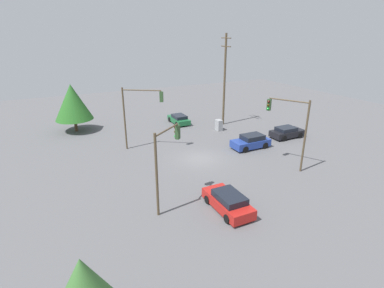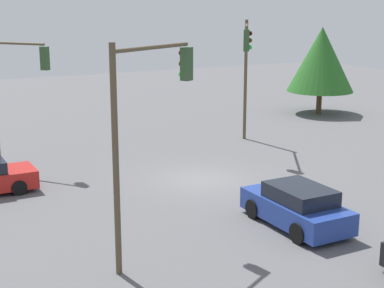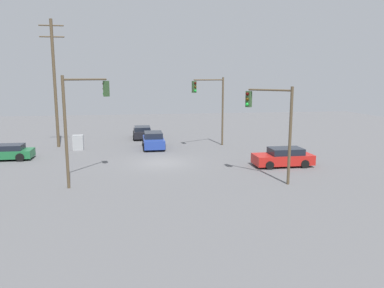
% 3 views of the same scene
% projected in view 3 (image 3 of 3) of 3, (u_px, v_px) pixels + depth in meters
% --- Properties ---
extents(ground_plane, '(80.00, 80.00, 0.00)m').
position_uv_depth(ground_plane, '(161.00, 163.00, 29.30)').
color(ground_plane, '#5B5B5E').
extents(sedan_red, '(4.40, 1.98, 1.38)m').
position_uv_depth(sedan_red, '(283.00, 157.00, 28.14)').
color(sedan_red, red).
rests_on(sedan_red, ground_plane).
extents(sedan_green, '(4.06, 1.91, 1.25)m').
position_uv_depth(sedan_green, '(7.00, 152.00, 30.31)').
color(sedan_green, '#1E6638').
rests_on(sedan_green, ground_plane).
extents(sedan_blue, '(2.01, 4.24, 1.50)m').
position_uv_depth(sedan_blue, '(153.00, 140.00, 35.37)').
color(sedan_blue, '#233D93').
rests_on(sedan_blue, ground_plane).
extents(sedan_dark, '(2.01, 4.05, 1.33)m').
position_uv_depth(sedan_dark, '(142.00, 132.00, 41.05)').
color(sedan_dark, black).
rests_on(sedan_dark, ground_plane).
extents(traffic_signal_main, '(2.53, 3.71, 6.72)m').
position_uv_depth(traffic_signal_main, '(83.00, 110.00, 23.27)').
color(traffic_signal_main, brown).
rests_on(traffic_signal_main, ground_plane).
extents(traffic_signal_cross, '(3.42, 2.07, 6.63)m').
position_uv_depth(traffic_signal_cross, '(212.00, 100.00, 35.45)').
color(traffic_signal_cross, brown).
rests_on(traffic_signal_cross, ground_plane).
extents(traffic_signal_aux, '(2.26, 2.73, 6.07)m').
position_uv_depth(traffic_signal_aux, '(272.00, 117.00, 23.55)').
color(traffic_signal_aux, brown).
rests_on(traffic_signal_aux, ground_plane).
extents(utility_pole_tall, '(2.20, 0.28, 11.87)m').
position_uv_depth(utility_pole_tall, '(55.00, 81.00, 34.96)').
color(utility_pole_tall, brown).
rests_on(utility_pole_tall, ground_plane).
extents(electrical_cabinet, '(0.94, 0.64, 1.40)m').
position_uv_depth(electrical_cabinet, '(78.00, 143.00, 34.36)').
color(electrical_cabinet, '#9EA0A3').
rests_on(electrical_cabinet, ground_plane).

